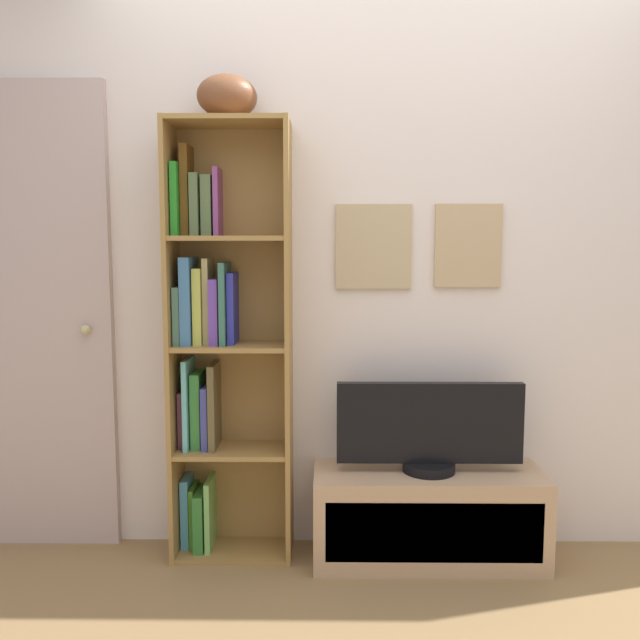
# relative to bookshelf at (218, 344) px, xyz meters

# --- Properties ---
(back_wall) EXTENTS (4.80, 0.08, 2.53)m
(back_wall) POSITION_rel_bookshelf_xyz_m (0.73, 0.13, 0.35)
(back_wall) COLOR silver
(back_wall) RESTS_ON ground
(bookshelf) EXTENTS (0.51, 0.26, 1.85)m
(bookshelf) POSITION_rel_bookshelf_xyz_m (0.00, 0.00, 0.00)
(bookshelf) COLOR olive
(bookshelf) RESTS_ON ground
(football) EXTENTS (0.29, 0.25, 0.18)m
(football) POSITION_rel_bookshelf_xyz_m (0.06, -0.03, 1.02)
(football) COLOR brown
(football) RESTS_ON bookshelf
(tv_stand) EXTENTS (0.97, 0.35, 0.39)m
(tv_stand) POSITION_rel_bookshelf_xyz_m (0.90, -0.08, -0.73)
(tv_stand) COLOR tan
(tv_stand) RESTS_ON ground
(television) EXTENTS (0.78, 0.22, 0.38)m
(television) POSITION_rel_bookshelf_xyz_m (0.90, -0.08, -0.34)
(television) COLOR black
(television) RESTS_ON tv_stand
(door) EXTENTS (0.87, 0.09, 2.04)m
(door) POSITION_rel_bookshelf_xyz_m (-0.91, 0.07, 0.09)
(door) COLOR #B39F9B
(door) RESTS_ON ground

